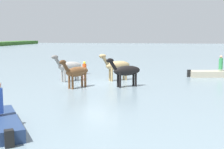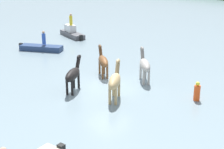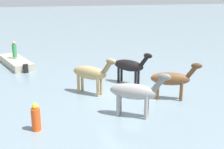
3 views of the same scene
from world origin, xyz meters
The scene contains 10 objects.
ground_plane centered at (0.00, 0.00, 0.00)m, with size 209.14×209.14×0.00m, color gray.
horse_dun_straggler centered at (0.72, 2.60, 1.13)m, with size 2.33×1.93×2.05m.
horse_lead centered at (-1.91, 1.27, 1.06)m, with size 2.34×1.58×1.93m.
horse_mid_herd centered at (-1.00, -1.90, 1.09)m, with size 1.76×2.31×1.97m.
horse_dark_mare centered at (1.66, -0.91, 1.14)m, with size 1.99×2.34×2.08m.
boat_launch_far centered at (-13.23, 6.77, 0.30)m, with size 4.06×1.70×1.31m.
boat_tender_starboard centered at (-10.60, 1.55, 0.16)m, with size 3.64×2.98×0.71m.
person_spotter_bow centered at (-13.39, 6.81, 1.71)m, with size 0.32×0.32×1.19m.
person_helmsman_aft centered at (-10.43, 1.79, 1.11)m, with size 0.32×0.32×1.19m.
buoy_channel_marker centered at (4.90, 2.50, 0.51)m, with size 0.36×0.36×1.14m.
Camera 2 is at (14.94, -13.11, 7.85)m, focal length 54.32 mm.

